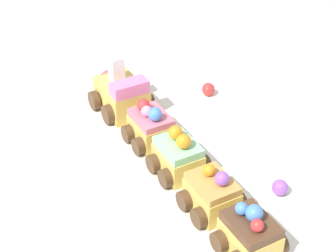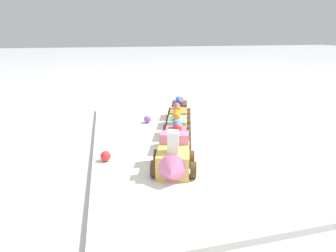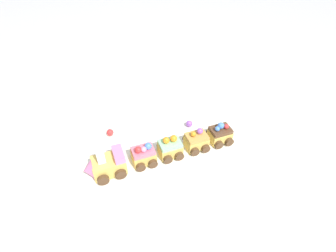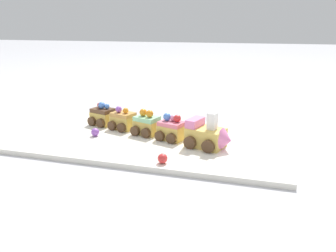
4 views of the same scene
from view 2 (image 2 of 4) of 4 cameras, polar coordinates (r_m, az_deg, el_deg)
ground_plane at (r=0.65m, az=0.35°, el=-4.03°), size 10.00×10.00×0.00m
display_board at (r=0.64m, az=0.35°, el=-3.54°), size 0.68×0.36×0.01m
cake_train_locomotive at (r=0.49m, az=1.15°, el=-7.30°), size 0.12×0.10×0.09m
cake_car_strawberry at (r=0.58m, az=1.74°, el=-2.86°), size 0.08×0.08×0.07m
cake_car_mint at (r=0.65m, az=2.02°, el=-0.27°), size 0.08×0.08×0.07m
cake_car_caramel at (r=0.73m, az=2.28°, el=1.78°), size 0.08×0.08×0.06m
cake_car_chocolate at (r=0.81m, az=2.50°, el=3.55°), size 0.08×0.08×0.07m
gumball_red at (r=0.55m, az=-13.44°, el=-6.37°), size 0.02×0.02×0.02m
gumball_purple at (r=0.76m, az=-4.52°, el=1.48°), size 0.02×0.02×0.02m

